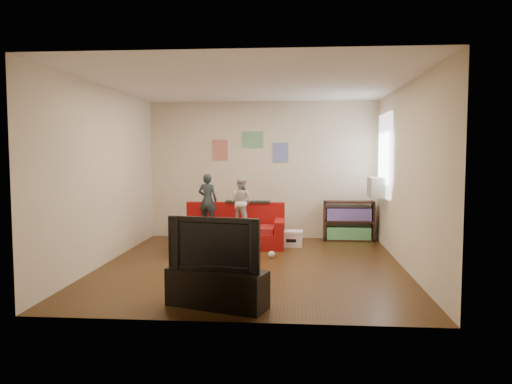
# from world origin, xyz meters

# --- Properties ---
(room_shell) EXTENTS (4.52, 5.02, 2.72)m
(room_shell) POSITION_xyz_m (0.00, 0.00, 1.35)
(room_shell) COLOR #432810
(room_shell) RESTS_ON ground
(sofa) EXTENTS (1.82, 0.84, 0.80)m
(sofa) POSITION_xyz_m (-0.46, 1.54, 0.27)
(sofa) COLOR maroon
(sofa) RESTS_ON ground
(child_a) EXTENTS (0.38, 0.29, 0.94)m
(child_a) POSITION_xyz_m (-0.91, 1.38, 0.86)
(child_a) COLOR #20292E
(child_a) RESTS_ON sofa
(child_b) EXTENTS (0.53, 0.48, 0.89)m
(child_b) POSITION_xyz_m (-0.31, 1.38, 0.83)
(child_b) COLOR beige
(child_b) RESTS_ON sofa
(coffee_table) EXTENTS (1.02, 0.56, 0.46)m
(coffee_table) POSITION_xyz_m (-0.85, 0.64, 0.39)
(coffee_table) COLOR #A08960
(coffee_table) RESTS_ON ground
(remote) EXTENTS (0.19, 0.13, 0.02)m
(remote) POSITION_xyz_m (-1.10, 0.52, 0.47)
(remote) COLOR black
(remote) RESTS_ON coffee_table
(game_controller) EXTENTS (0.13, 0.04, 0.03)m
(game_controller) POSITION_xyz_m (-0.65, 0.69, 0.47)
(game_controller) COLOR beige
(game_controller) RESTS_ON coffee_table
(bookshelf) EXTENTS (0.96, 0.29, 0.77)m
(bookshelf) POSITION_xyz_m (1.67, 2.30, 0.34)
(bookshelf) COLOR black
(bookshelf) RESTS_ON ground
(window) EXTENTS (0.04, 1.08, 1.48)m
(window) POSITION_xyz_m (2.22, 1.65, 1.64)
(window) COLOR white
(window) RESTS_ON room_shell
(ac_unit) EXTENTS (0.28, 0.55, 0.35)m
(ac_unit) POSITION_xyz_m (2.10, 1.65, 1.08)
(ac_unit) COLOR #B7B2A3
(ac_unit) RESTS_ON window
(artwork_left) EXTENTS (0.30, 0.01, 0.40)m
(artwork_left) POSITION_xyz_m (-0.85, 2.48, 1.75)
(artwork_left) COLOR #D87266
(artwork_left) RESTS_ON room_shell
(artwork_center) EXTENTS (0.42, 0.01, 0.32)m
(artwork_center) POSITION_xyz_m (-0.20, 2.48, 1.95)
(artwork_center) COLOR #72B27F
(artwork_center) RESTS_ON room_shell
(artwork_right) EXTENTS (0.30, 0.01, 0.38)m
(artwork_right) POSITION_xyz_m (0.35, 2.48, 1.70)
(artwork_right) COLOR #727FCC
(artwork_right) RESTS_ON room_shell
(file_box) EXTENTS (0.41, 0.31, 0.28)m
(file_box) POSITION_xyz_m (0.58, 1.62, 0.14)
(file_box) COLOR white
(file_box) RESTS_ON ground
(tv_stand) EXTENTS (1.18, 0.71, 0.42)m
(tv_stand) POSITION_xyz_m (-0.21, -2.02, 0.21)
(tv_stand) COLOR black
(tv_stand) RESTS_ON ground
(television) EXTENTS (1.04, 0.32, 0.59)m
(television) POSITION_xyz_m (-0.21, -2.02, 0.72)
(television) COLOR black
(television) RESTS_ON tv_stand
(tissue) EXTENTS (0.14, 0.14, 0.11)m
(tissue) POSITION_xyz_m (0.27, 0.58, 0.06)
(tissue) COLOR silver
(tissue) RESTS_ON ground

